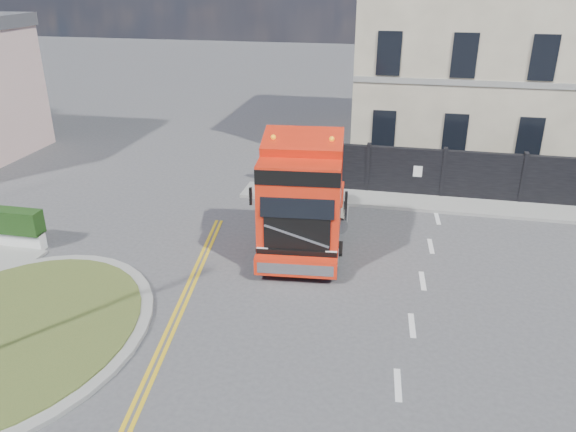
# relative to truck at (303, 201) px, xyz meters

# --- Properties ---
(ground) EXTENTS (120.00, 120.00, 0.00)m
(ground) POSITION_rel_truck_xyz_m (0.65, -3.29, -1.74)
(ground) COLOR #424244
(ground) RESTS_ON ground
(traffic_island) EXTENTS (6.80, 6.80, 0.17)m
(traffic_island) POSITION_rel_truck_xyz_m (-6.35, -6.29, -1.66)
(traffic_island) COLOR gray
(traffic_island) RESTS_ON ground
(hoarding_fence) EXTENTS (18.80, 0.25, 2.00)m
(hoarding_fence) POSITION_rel_truck_xyz_m (7.20, 5.71, -0.74)
(hoarding_fence) COLOR black
(hoarding_fence) RESTS_ON ground
(georgian_building) EXTENTS (12.30, 10.30, 12.80)m
(georgian_building) POSITION_rel_truck_xyz_m (6.65, 13.21, 4.03)
(georgian_building) COLOR beige
(georgian_building) RESTS_ON ground
(pavement_far) EXTENTS (20.00, 1.60, 0.12)m
(pavement_far) POSITION_rel_truck_xyz_m (6.65, 4.81, -1.68)
(pavement_far) COLOR gray
(pavement_far) RESTS_ON ground
(truck) EXTENTS (3.01, 6.69, 3.89)m
(truck) POSITION_rel_truck_xyz_m (0.00, 0.00, 0.00)
(truck) COLOR black
(truck) RESTS_ON ground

